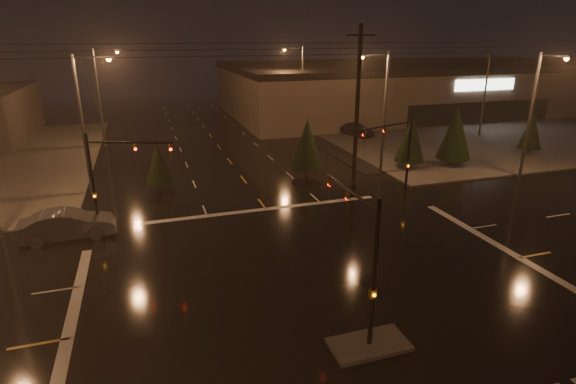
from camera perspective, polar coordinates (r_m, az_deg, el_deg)
name	(u,v)px	position (r m, az deg, el deg)	size (l,w,h in m)	color
ground	(328,292)	(21.26, 5.14, -12.54)	(140.00, 140.00, 0.00)	black
sidewalk_ne	(457,129)	(60.67, 20.66, 7.46)	(36.00, 36.00, 0.12)	#403E39
median_island	(369,344)	(18.27, 10.26, -18.51)	(3.00, 1.60, 0.15)	#403E39
stop_bar_far	(266,209)	(30.61, -2.83, -2.18)	(16.00, 0.50, 0.01)	beige
parking_lot	(501,130)	(62.43, 25.42, 7.12)	(50.00, 24.00, 0.08)	black
retail_building	(421,85)	(75.85, 16.57, 12.92)	(60.20, 28.30, 7.20)	brown
signal_mast_median	(363,247)	(17.03, 9.54, -6.87)	(0.25, 4.59, 6.00)	black
signal_mast_ne	(400,148)	(32.38, 13.99, 5.50)	(4.84, 1.86, 6.00)	black
signal_mast_nw	(109,171)	(27.78, -21.76, 2.44)	(4.84, 1.86, 6.00)	black
streetlight_1	(86,116)	(35.19, -24.29, 8.79)	(2.77, 0.32, 10.00)	#38383A
streetlight_2	(101,91)	(50.99, -22.63, 11.76)	(2.77, 0.32, 10.00)	#38383A
streetlight_3	(382,106)	(37.81, 11.81, 10.68)	(2.77, 0.32, 10.00)	#38383A
streetlight_4	(300,83)	(55.97, 1.55, 13.73)	(2.77, 0.32, 10.00)	#38383A
streetlight_6	(535,108)	(40.69, 28.84, 9.32)	(0.32, 2.77, 10.00)	#38383A
utility_pole_1	(357,107)	(34.54, 8.78, 10.63)	(2.20, 0.32, 12.00)	black
conifer_0	(411,139)	(40.74, 15.33, 6.56)	(2.57, 2.57, 4.72)	black
conifer_1	(456,132)	(42.85, 20.50, 7.10)	(3.00, 3.00, 5.39)	black
conifer_2	(532,131)	(50.12, 28.53, 6.82)	(2.16, 2.16, 4.08)	black
conifer_3	(158,163)	(34.67, -16.18, 3.56)	(1.99, 1.99, 3.81)	black
conifer_4	(307,144)	(37.16, 2.45, 6.14)	(2.64, 2.64, 4.83)	black
car_parked	(356,129)	(53.64, 8.69, 7.87)	(1.90, 4.71, 1.61)	black
car_crossing	(67,225)	(28.92, -26.22, -3.75)	(1.81, 5.19, 1.71)	#56585D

